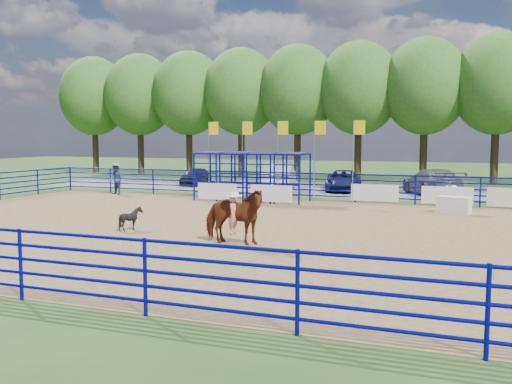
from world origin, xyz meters
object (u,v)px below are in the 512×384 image
horse_and_rider (234,215)px  calf (131,219)px  announcer_table (454,205)px  spectator_cowboy (116,179)px  car_c (344,181)px  car_b (280,177)px  car_a (196,176)px  car_d (432,182)px

horse_and_rider → calf: bearing=166.1°
announcer_table → spectator_cowboy: 18.90m
calf → car_c: (3.85, 17.76, 0.21)m
horse_and_rider → car_c: (-0.66, 18.88, -0.30)m
announcer_table → horse_and_rider: (-6.18, -10.11, 0.56)m
calf → spectator_cowboy: bearing=16.0°
car_b → calf: bearing=78.0°
calf → car_b: car_b is taller
horse_and_rider → car_b: size_ratio=0.46×
announcer_table → car_c: bearing=128.0°
car_a → horse_and_rider: bearing=-68.9°
horse_and_rider → calf: 4.68m
spectator_cowboy → car_b: bearing=38.3°
car_a → car_b: (6.69, -1.36, 0.20)m
calf → car_b: 17.04m
calf → car_a: car_a is taller
calf → horse_and_rider: bearing=-125.0°
calf → car_b: (-0.13, 17.04, 0.38)m
spectator_cowboy → car_d: bearing=19.9°
car_a → car_b: bearing=-20.5°
calf → car_c: bearing=-33.3°
horse_and_rider → car_d: horse_and_rider is taller
spectator_cowboy → car_c: bearing=30.4°
car_a → car_d: 16.10m
spectator_cowboy → car_d: size_ratio=0.34×
spectator_cowboy → car_d: spectator_cowboy is taller
horse_and_rider → car_a: bearing=120.1°
announcer_table → car_d: size_ratio=0.26×
announcer_table → car_b: 13.50m
car_c → horse_and_rider: bearing=-99.6°
announcer_table → car_d: 8.15m
car_a → car_d: car_d is taller
car_b → car_d: size_ratio=0.94×
car_d → announcer_table: bearing=75.8°
calf → car_d: size_ratio=0.16×
spectator_cowboy → car_b: (7.98, 6.30, -0.10)m
horse_and_rider → car_d: (4.70, 18.12, -0.18)m
announcer_table → car_d: (-1.48, 8.01, 0.39)m
car_b → announcer_table: bearing=130.9°
announcer_table → car_b: (-10.83, 8.04, 0.44)m
spectator_cowboy → car_b: spectator_cowboy is taller
car_c → car_d: car_d is taller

